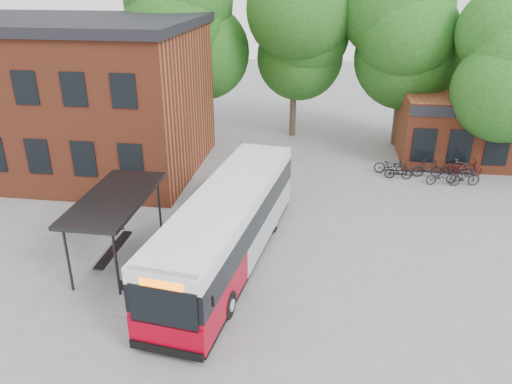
# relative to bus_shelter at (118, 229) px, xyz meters

# --- Properties ---
(ground) EXTENTS (100.00, 100.00, 0.00)m
(ground) POSITION_rel_bus_shelter_xyz_m (4.50, 1.00, -1.45)
(ground) COLOR slate
(station_building) EXTENTS (18.40, 10.40, 8.50)m
(station_building) POSITION_rel_bus_shelter_xyz_m (-8.50, 10.00, 2.80)
(station_building) COLOR brown
(station_building) RESTS_ON ground
(bus_shelter) EXTENTS (3.60, 7.00, 2.90)m
(bus_shelter) POSITION_rel_bus_shelter_xyz_m (0.00, 0.00, 0.00)
(bus_shelter) COLOR black
(bus_shelter) RESTS_ON ground
(bike_rail) EXTENTS (5.20, 0.10, 0.38)m
(bike_rail) POSITION_rel_bus_shelter_xyz_m (13.78, 11.00, -1.26)
(bike_rail) COLOR black
(bike_rail) RESTS_ON ground
(tree_0) EXTENTS (7.92, 7.92, 11.00)m
(tree_0) POSITION_rel_bus_shelter_xyz_m (-1.50, 17.00, 4.05)
(tree_0) COLOR #1C5115
(tree_0) RESTS_ON ground
(tree_1) EXTENTS (7.92, 7.92, 10.40)m
(tree_1) POSITION_rel_bus_shelter_xyz_m (5.50, 18.00, 3.75)
(tree_1) COLOR #1C5115
(tree_1) RESTS_ON ground
(tree_2) EXTENTS (7.92, 7.92, 11.00)m
(tree_2) POSITION_rel_bus_shelter_xyz_m (12.50, 17.00, 4.05)
(tree_2) COLOR #1C5115
(tree_2) RESTS_ON ground
(tree_3) EXTENTS (7.04, 7.04, 9.28)m
(tree_3) POSITION_rel_bus_shelter_xyz_m (17.50, 13.00, 3.19)
(tree_3) COLOR #1C5115
(tree_3) RESTS_ON ground
(city_bus) EXTENTS (4.06, 12.14, 3.03)m
(city_bus) POSITION_rel_bus_shelter_xyz_m (4.31, 0.65, 0.06)
(city_bus) COLOR #9D0012
(city_bus) RESTS_ON ground
(bicycle_0) EXTENTS (1.98, 0.91, 1.00)m
(bicycle_0) POSITION_rel_bus_shelter_xyz_m (11.72, 11.31, -0.95)
(bicycle_0) COLOR black
(bicycle_0) RESTS_ON ground
(bicycle_1) EXTENTS (1.52, 0.47, 0.91)m
(bicycle_1) POSITION_rel_bus_shelter_xyz_m (12.05, 10.57, -1.00)
(bicycle_1) COLOR black
(bicycle_1) RESTS_ON ground
(bicycle_3) EXTENTS (1.79, 0.69, 1.05)m
(bicycle_3) POSITION_rel_bus_shelter_xyz_m (13.72, 11.11, -0.93)
(bicycle_3) COLOR black
(bicycle_3) RESTS_ON ground
(bicycle_4) EXTENTS (1.91, 1.17, 0.95)m
(bicycle_4) POSITION_rel_bus_shelter_xyz_m (14.32, 10.15, -0.98)
(bicycle_4) COLOR black
(bicycle_4) RESTS_ON ground
(bicycle_5) EXTENTS (1.80, 0.83, 1.04)m
(bicycle_5) POSITION_rel_bus_shelter_xyz_m (15.50, 10.07, -0.93)
(bicycle_5) COLOR black
(bicycle_5) RESTS_ON ground
(bicycle_6) EXTENTS (1.94, 0.80, 0.99)m
(bicycle_6) POSITION_rel_bus_shelter_xyz_m (15.89, 11.61, -0.95)
(bicycle_6) COLOR #480A10
(bicycle_6) RESTS_ON ground
(bicycle_7) EXTENTS (1.68, 0.97, 0.97)m
(bicycle_7) POSITION_rel_bus_shelter_xyz_m (15.59, 11.59, -0.96)
(bicycle_7) COLOR #3D3734
(bicycle_7) RESTS_ON ground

